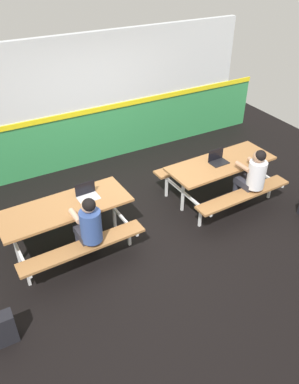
{
  "coord_description": "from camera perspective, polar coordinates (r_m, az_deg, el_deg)",
  "views": [
    {
      "loc": [
        -2.51,
        -4.66,
        4.11
      ],
      "look_at": [
        0.0,
        -0.13,
        0.55
      ],
      "focal_mm": 35.88,
      "sensor_mm": 36.0,
      "label": 1
    }
  ],
  "objects": [
    {
      "name": "laptop_dark",
      "position": [
        6.82,
        10.13,
        4.74
      ],
      "size": [
        0.33,
        0.23,
        0.22
      ],
      "color": "black",
      "rests_on": "picnic_table_right"
    },
    {
      "name": "student_further",
      "position": [
        6.67,
        15.11,
        2.49
      ],
      "size": [
        0.37,
        0.53,
        1.21
      ],
      "color": "#2D2D38",
      "rests_on": "ground"
    },
    {
      "name": "backpack_dark",
      "position": [
        5.1,
        -21.0,
        -18.48
      ],
      "size": [
        0.3,
        0.22,
        0.44
      ],
      "color": "black",
      "rests_on": "ground"
    },
    {
      "name": "picnic_table_left",
      "position": [
        5.89,
        -12.35,
        -3.35
      ],
      "size": [
        1.98,
        1.62,
        0.74
      ],
      "color": "#9E6B3D",
      "rests_on": "ground"
    },
    {
      "name": "ground_plane",
      "position": [
        6.71,
        -0.55,
        -3.39
      ],
      "size": [
        10.0,
        10.0,
        0.02
      ],
      "primitive_type": "cube",
      "color": "black"
    },
    {
      "name": "picnic_table_right",
      "position": [
        6.93,
        10.46,
        3.19
      ],
      "size": [
        1.98,
        1.62,
        0.74
      ],
      "color": "#9E6B3D",
      "rests_on": "ground"
    },
    {
      "name": "laptop_silver",
      "position": [
        5.89,
        -9.23,
        -0.38
      ],
      "size": [
        0.33,
        0.23,
        0.22
      ],
      "color": "silver",
      "rests_on": "picnic_table_left"
    },
    {
      "name": "student_nearer",
      "position": [
        5.42,
        -8.99,
        -4.9
      ],
      "size": [
        0.37,
        0.53,
        1.21
      ],
      "color": "#2D2D38",
      "rests_on": "ground"
    },
    {
      "name": "accent_backdrop",
      "position": [
        7.85,
        -8.5,
        12.74
      ],
      "size": [
        8.0,
        0.14,
        2.6
      ],
      "color": "#338C4C",
      "rests_on": "ground"
    }
  ]
}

